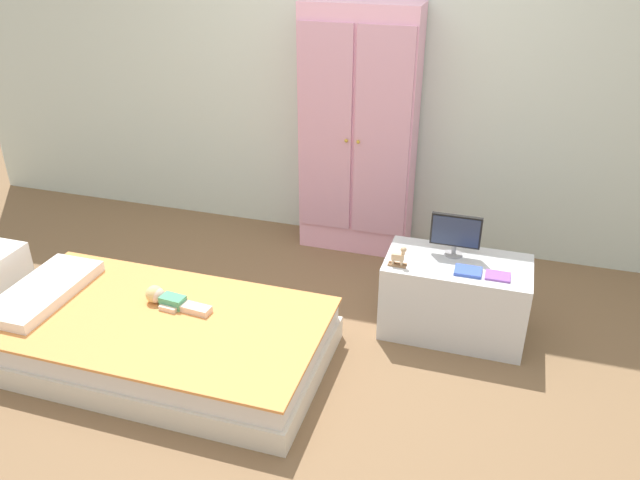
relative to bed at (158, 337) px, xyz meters
name	(u,v)px	position (x,y,z in m)	size (l,w,h in m)	color
ground_plane	(293,360)	(0.70, 0.19, -0.14)	(10.00, 10.00, 0.02)	brown
back_wall	(369,50)	(0.70, 1.77, 1.22)	(6.40, 0.05, 2.70)	silver
bed	(158,337)	(0.00, 0.00, 0.00)	(1.79, 0.95, 0.26)	silver
pillow	(43,291)	(-0.70, 0.00, 0.16)	(0.32, 0.68, 0.06)	white
doll	(166,299)	(0.00, 0.12, 0.17)	(0.39, 0.14, 0.10)	#4CA375
wardrobe	(358,133)	(0.69, 1.58, 0.71)	(0.76, 0.32, 1.67)	#EFADCC
tv_stand	(454,297)	(1.48, 0.71, 0.10)	(0.79, 0.43, 0.45)	silver
tv_monitor	(456,233)	(1.44, 0.79, 0.47)	(0.27, 0.10, 0.24)	#99999E
rocking_horse_toy	(399,257)	(1.18, 0.58, 0.38)	(0.10, 0.04, 0.12)	#8E6642
book_blue	(468,271)	(1.54, 0.62, 0.33)	(0.14, 0.11, 0.02)	blue
book_purple	(498,276)	(1.70, 0.62, 0.33)	(0.13, 0.10, 0.01)	#8E51B2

